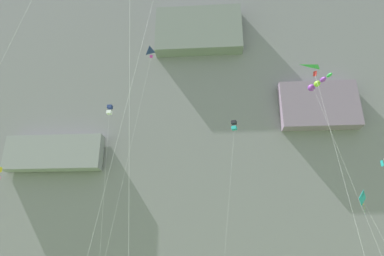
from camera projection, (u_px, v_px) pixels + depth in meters
cliff_face at (203, 101)px, 75.47m from camera, size 180.00×32.11×72.14m
kite_windsock_far_right at (317, 84)px, 41.36m from camera, size 3.35×6.36×23.52m
kite_box_upper_left at (110, 110)px, 50.29m from camera, size 2.86×5.65×24.55m
kite_box_near_cliff at (234, 126)px, 48.12m from camera, size 2.92×4.78×21.52m
kite_delta_mid_left at (319, 73)px, 30.40m from camera, size 2.07×4.85×19.19m
kite_diamond_mid_center at (363, 200)px, 37.49m from camera, size 2.41×3.31×10.21m
kite_delta_high_right at (154, 59)px, 47.93m from camera, size 4.37×6.64×30.32m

